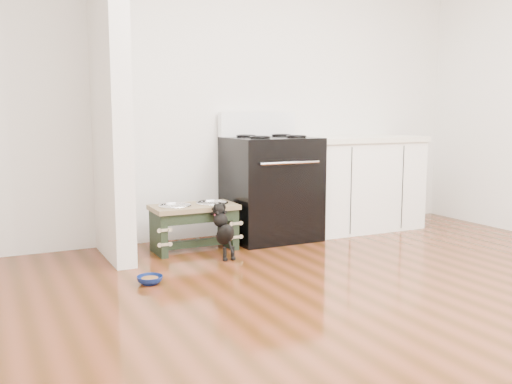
% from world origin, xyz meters
% --- Properties ---
extents(ground, '(5.00, 5.00, 0.00)m').
position_xyz_m(ground, '(0.00, 0.00, 0.00)').
color(ground, '#40210B').
rests_on(ground, ground).
extents(room_shell, '(5.00, 5.00, 5.00)m').
position_xyz_m(room_shell, '(0.00, 0.00, 1.62)').
color(room_shell, silver).
rests_on(room_shell, ground).
extents(partition_wall, '(0.15, 0.80, 2.70)m').
position_xyz_m(partition_wall, '(-1.18, 2.10, 1.35)').
color(partition_wall, silver).
rests_on(partition_wall, ground).
extents(oven_range, '(0.76, 0.69, 1.14)m').
position_xyz_m(oven_range, '(0.25, 2.16, 0.48)').
color(oven_range, black).
rests_on(oven_range, ground).
extents(cabinet_run, '(1.24, 0.64, 0.91)m').
position_xyz_m(cabinet_run, '(1.23, 2.18, 0.45)').
color(cabinet_run, white).
rests_on(cabinet_run, ground).
extents(dog_feeder, '(0.70, 0.37, 0.40)m').
position_xyz_m(dog_feeder, '(-0.53, 2.04, 0.27)').
color(dog_feeder, black).
rests_on(dog_feeder, ground).
extents(puppy, '(0.12, 0.36, 0.43)m').
position_xyz_m(puppy, '(-0.41, 1.71, 0.23)').
color(puppy, black).
rests_on(puppy, ground).
extents(floor_bowl, '(0.20, 0.20, 0.05)m').
position_xyz_m(floor_bowl, '(-1.13, 1.28, 0.03)').
color(floor_bowl, '#0C1C55').
rests_on(floor_bowl, ground).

